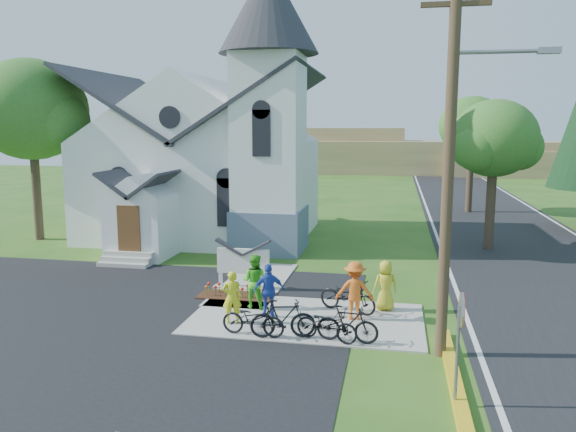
% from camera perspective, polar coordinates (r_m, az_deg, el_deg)
% --- Properties ---
extents(ground, '(120.00, 120.00, 0.00)m').
position_cam_1_polar(ground, '(17.13, -3.49, -10.68)').
color(ground, '#275518').
rests_on(ground, ground).
extents(parking_lot, '(20.00, 16.00, 0.02)m').
position_cam_1_polar(parking_lot, '(18.45, -27.11, -10.20)').
color(parking_lot, black).
rests_on(parking_lot, ground).
extents(road, '(8.00, 90.00, 0.02)m').
position_cam_1_polar(road, '(31.71, 21.53, -2.06)').
color(road, black).
rests_on(road, ground).
extents(sidewalk, '(7.00, 4.00, 0.05)m').
position_cam_1_polar(sidewalk, '(17.29, 1.83, -10.39)').
color(sidewalk, '#A9A699').
rests_on(sidewalk, ground).
extents(church, '(12.35, 12.00, 13.00)m').
position_cam_1_polar(church, '(29.66, -7.91, 7.95)').
color(church, white).
rests_on(church, ground).
extents(church_sign, '(2.20, 0.40, 1.70)m').
position_cam_1_polar(church_sign, '(20.10, -4.58, -4.65)').
color(church_sign, '#A9A699').
rests_on(church_sign, ground).
extents(flower_bed, '(2.60, 1.10, 0.07)m').
position_cam_1_polar(flower_bed, '(19.52, -5.25, -8.09)').
color(flower_bed, '#3C1F10').
rests_on(flower_bed, ground).
extents(utility_pole, '(3.45, 0.28, 10.00)m').
position_cam_1_polar(utility_pole, '(14.17, 16.36, 7.17)').
color(utility_pole, '#422E21').
rests_on(utility_pole, ground).
extents(stop_sign, '(0.11, 0.76, 2.48)m').
position_cam_1_polar(stop_sign, '(12.17, 17.11, -10.55)').
color(stop_sign, gray).
rests_on(stop_sign, ground).
extents(tree_lot_corner, '(5.60, 5.60, 9.15)m').
position_cam_1_polar(tree_lot_corner, '(31.34, -24.66, 9.76)').
color(tree_lot_corner, '#37281E').
rests_on(tree_lot_corner, ground).
extents(tree_road_near, '(4.00, 4.00, 7.05)m').
position_cam_1_polar(tree_road_near, '(27.97, 20.22, 7.34)').
color(tree_road_near, '#37281E').
rests_on(tree_road_near, ground).
extents(tree_road_mid, '(4.40, 4.40, 7.80)m').
position_cam_1_polar(tree_road_mid, '(39.92, 18.23, 8.62)').
color(tree_road_mid, '#37281E').
rests_on(tree_road_mid, ground).
extents(distant_hills, '(61.00, 10.00, 5.60)m').
position_cam_1_polar(distant_hills, '(72.03, 10.38, 6.05)').
color(distant_hills, olive).
rests_on(distant_hills, ground).
extents(cyclist_0, '(0.66, 0.55, 1.57)m').
position_cam_1_polar(cyclist_0, '(16.73, -5.71, -8.19)').
color(cyclist_0, '#CFD519').
rests_on(cyclist_0, sidewalk).
extents(bike_0, '(1.88, 0.84, 0.95)m').
position_cam_1_polar(bike_0, '(15.79, -3.56, -10.39)').
color(bike_0, black).
rests_on(bike_0, sidewalk).
extents(cyclist_1, '(0.92, 0.76, 1.74)m').
position_cam_1_polar(cyclist_1, '(18.00, -3.43, -6.62)').
color(cyclist_1, green).
rests_on(cyclist_1, sidewalk).
extents(bike_1, '(1.88, 0.92, 1.09)m').
position_cam_1_polar(bike_1, '(15.59, -0.53, -10.38)').
color(bike_1, black).
rests_on(bike_1, sidewalk).
extents(cyclist_2, '(1.04, 0.70, 1.64)m').
position_cam_1_polar(cyclist_2, '(17.16, -1.95, -7.57)').
color(cyclist_2, '#2243AB').
rests_on(cyclist_2, sidewalk).
extents(bike_2, '(2.04, 1.40, 1.02)m').
position_cam_1_polar(bike_2, '(17.77, 6.09, -8.08)').
color(bike_2, black).
rests_on(bike_2, sidewalk).
extents(cyclist_3, '(1.18, 0.72, 1.77)m').
position_cam_1_polar(cyclist_3, '(17.05, 6.79, -7.52)').
color(cyclist_3, orange).
rests_on(cyclist_3, sidewalk).
extents(bike_3, '(1.72, 0.64, 1.01)m').
position_cam_1_polar(bike_3, '(15.37, 6.05, -10.87)').
color(bike_3, black).
rests_on(bike_3, sidewalk).
extents(cyclist_4, '(0.90, 0.73, 1.59)m').
position_cam_1_polar(cyclist_4, '(18.03, 9.85, -6.96)').
color(cyclist_4, gold).
rests_on(cyclist_4, sidewalk).
extents(bike_4, '(1.85, 1.04, 0.92)m').
position_cam_1_polar(bike_4, '(15.44, 3.95, -10.93)').
color(bike_4, black).
rests_on(bike_4, sidewalk).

